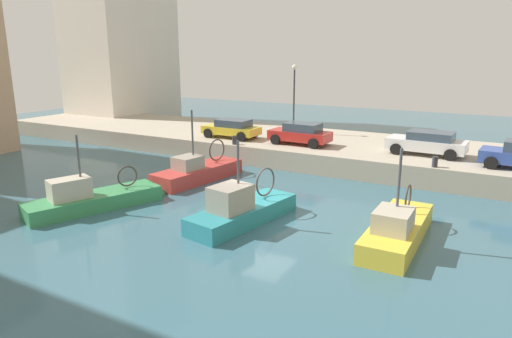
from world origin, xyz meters
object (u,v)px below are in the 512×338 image
fishing_boat_teal (247,216)px  parked_car_red (301,133)px  parked_car_white (427,143)px  mooring_bollard_north (234,140)px  fishing_boat_green (101,204)px  mooring_bollard_mid (435,162)px  fishing_boat_yellow (399,236)px  quay_streetlamp (294,87)px  parked_car_yellow (232,128)px  fishing_boat_red (202,177)px

fishing_boat_teal → parked_car_red: 10.91m
parked_car_white → mooring_bollard_north: (-2.82, 11.14, -0.43)m
fishing_boat_green → parked_car_red: size_ratio=1.76×
mooring_bollard_mid → fishing_boat_green: bearing=128.6°
fishing_boat_yellow → parked_car_red: (9.42, 8.24, 1.78)m
fishing_boat_yellow → mooring_bollard_mid: bearing=-0.8°
parked_car_red → quay_streetlamp: bearing=30.7°
parked_car_yellow → mooring_bollard_north: parked_car_yellow is taller
mooring_bollard_north → mooring_bollard_mid: bearing=-90.0°
mooring_bollard_north → fishing_boat_red: bearing=-174.0°
fishing_boat_teal → fishing_boat_green: fishing_boat_teal is taller
fishing_boat_green → mooring_bollard_mid: fishing_boat_green is taller
parked_car_white → parked_car_red: bearing=96.0°
mooring_bollard_north → quay_streetlamp: bearing=-14.9°
parked_car_yellow → mooring_bollard_mid: bearing=-98.1°
parked_car_yellow → quay_streetlamp: 5.40m
mooring_bollard_north → parked_car_yellow: bearing=35.9°
parked_car_red → parked_car_yellow: bearing=91.7°
fishing_boat_red → mooring_bollard_north: size_ratio=11.84×
fishing_boat_teal → mooring_bollard_north: size_ratio=11.54×
fishing_boat_red → quay_streetlamp: size_ratio=1.35×
parked_car_red → mooring_bollard_mid: (-2.04, -8.35, -0.43)m
parked_car_yellow → fishing_boat_green: bearing=-177.6°
fishing_boat_red → mooring_bollard_mid: (4.15, -11.56, 1.36)m
parked_car_yellow → mooring_bollard_mid: (-1.89, -13.37, -0.38)m
parked_car_yellow → fishing_boat_red: bearing=-163.4°
mooring_bollard_north → quay_streetlamp: size_ratio=0.11×
fishing_boat_red → parked_car_white: size_ratio=1.50×
fishing_boat_teal → parked_car_white: 12.61m
fishing_boat_teal → mooring_bollard_mid: size_ratio=11.54×
fishing_boat_green → parked_car_red: bearing=-20.1°
fishing_boat_yellow → parked_car_white: fishing_boat_yellow is taller
fishing_boat_teal → parked_car_red: (10.54, 2.22, 1.73)m
fishing_boat_teal → quay_streetlamp: size_ratio=1.31×
fishing_boat_red → parked_car_red: 7.20m
fishing_boat_green → quay_streetlamp: (15.92, -2.36, 4.33)m
fishing_boat_green → parked_car_yellow: size_ratio=1.76×
fishing_boat_green → parked_car_white: fishing_boat_green is taller
mooring_bollard_mid → fishing_boat_yellow: bearing=179.2°
parked_car_yellow → parked_car_red: parked_car_red is taller
fishing_boat_teal → quay_streetlamp: bearing=17.2°
fishing_boat_red → parked_car_red: (6.19, -3.21, 1.79)m
fishing_boat_teal → fishing_boat_green: (-1.77, 6.73, -0.05)m
fishing_boat_yellow → mooring_bollard_north: 14.06m
parked_car_white → parked_car_yellow: (-0.93, 12.51, -0.04)m
fishing_boat_yellow → parked_car_red: size_ratio=1.64×
mooring_bollard_north → parked_car_red: bearing=-60.8°
fishing_boat_red → quay_streetlamp: 10.77m
fishing_boat_red → parked_car_yellow: bearing=16.6°
fishing_boat_red → parked_car_red: bearing=-27.4°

